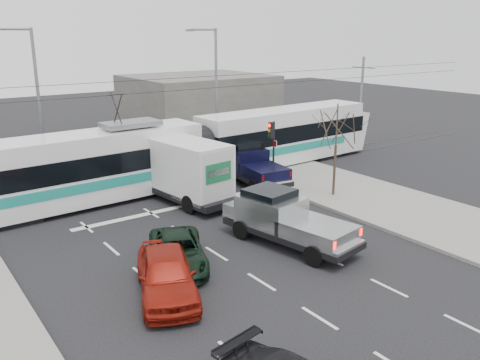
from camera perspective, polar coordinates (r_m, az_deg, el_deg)
ground at (r=21.91m, az=1.08°, el=-7.21°), size 120.00×120.00×0.00m
sidewalk_right at (r=27.87m, az=16.10°, el=-2.49°), size 6.00×60.00×0.15m
rails at (r=30.03m, az=-10.40°, el=-0.89°), size 60.00×1.60×0.03m
building_right at (r=47.16m, az=-4.71°, el=8.61°), size 12.00×10.00×5.00m
bare_tree at (r=27.49m, az=10.80°, el=5.63°), size 2.40×2.40×5.00m
traffic_signal at (r=29.82m, az=3.63°, el=4.64°), size 0.44×0.44×3.60m
street_lamp_near at (r=35.96m, az=-2.93°, el=10.47°), size 2.38×0.25×9.00m
street_lamp_far at (r=33.24m, az=-22.03°, el=8.85°), size 2.38×0.25×9.00m
catenary at (r=29.14m, az=-10.79°, el=6.40°), size 60.00×0.20×7.00m
tram at (r=30.53m, az=-4.86°, el=3.45°), size 27.56×4.09×5.60m
silver_pickup at (r=21.78m, az=4.88°, el=-4.28°), size 3.15×6.40×2.23m
box_truck at (r=27.06m, az=-6.34°, el=0.99°), size 3.10×6.90×3.33m
navy_pickup at (r=30.27m, az=1.18°, el=1.79°), size 2.75×5.83×2.36m
green_car at (r=19.85m, az=-7.02°, el=-8.00°), size 3.61×4.85×1.22m
red_car at (r=17.78m, az=-8.27°, el=-10.39°), size 3.50×5.06×1.60m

